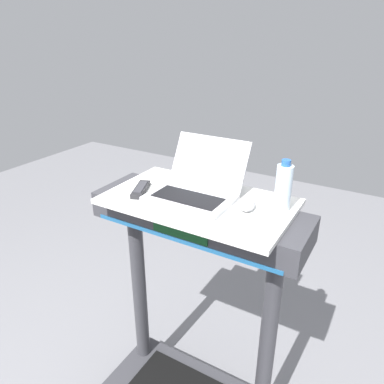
{
  "coord_description": "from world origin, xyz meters",
  "views": [
    {
      "loc": [
        0.64,
        -0.44,
        1.78
      ],
      "look_at": [
        0.0,
        0.65,
        1.22
      ],
      "focal_mm": 33.99,
      "sensor_mm": 36.0,
      "label": 1
    }
  ],
  "objects": [
    {
      "name": "computer_mouse",
      "position": [
        0.2,
        0.72,
        1.19
      ],
      "size": [
        0.08,
        0.11,
        0.03
      ],
      "primitive_type": "ellipsoid",
      "rotation": [
        0.0,
        0.0,
        0.26
      ],
      "color": "#B2B2B7",
      "rests_on": "desk_board"
    },
    {
      "name": "water_bottle",
      "position": [
        0.31,
        0.78,
        1.26
      ],
      "size": [
        0.06,
        0.06,
        0.2
      ],
      "color": "silver",
      "rests_on": "desk_board"
    },
    {
      "name": "desk_board",
      "position": [
        0.0,
        0.7,
        1.16
      ],
      "size": [
        0.74,
        0.44,
        0.02
      ],
      "primitive_type": "cube",
      "color": "white",
      "rests_on": "treadmill_base"
    },
    {
      "name": "tv_remote",
      "position": [
        -0.24,
        0.64,
        1.18
      ],
      "size": [
        0.11,
        0.17,
        0.02
      ],
      "color": "#232326",
      "rests_on": "desk_board"
    },
    {
      "name": "laptop",
      "position": [
        -0.02,
        0.72,
        1.21
      ],
      "size": [
        0.33,
        0.32,
        0.21
      ],
      "rotation": [
        0.0,
        0.0,
        -0.07
      ],
      "color": "#B7B7BC",
      "rests_on": "desk_board"
    }
  ]
}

